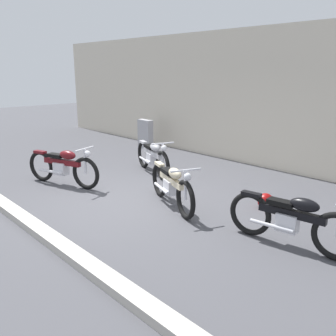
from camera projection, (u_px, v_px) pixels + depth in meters
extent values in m
plane|color=#47474C|center=(128.00, 199.00, 7.22)|extent=(40.00, 40.00, 0.00)
cube|color=beige|center=(255.00, 98.00, 9.52)|extent=(18.00, 0.30, 3.49)
cube|color=#B7B2A8|center=(30.00, 223.00, 5.92)|extent=(18.00, 0.24, 0.12)
cube|color=#9E9EA3|center=(145.00, 134.00, 11.69)|extent=(0.59, 0.23, 0.93)
sphere|color=maroon|center=(265.00, 201.00, 6.67)|extent=(0.29, 0.29, 0.29)
torus|color=black|center=(163.00, 166.00, 8.33)|extent=(0.68, 0.31, 0.69)
torus|color=black|center=(143.00, 154.00, 9.45)|extent=(0.68, 0.31, 0.69)
cube|color=silver|center=(152.00, 159.00, 8.93)|extent=(0.35, 0.28, 0.26)
cube|color=#ADADB2|center=(152.00, 153.00, 8.85)|extent=(0.95, 0.41, 0.11)
ellipsoid|color=#ADADB2|center=(155.00, 147.00, 8.65)|extent=(0.45, 0.31, 0.19)
cube|color=black|center=(150.00, 147.00, 8.96)|extent=(0.41, 0.28, 0.08)
cube|color=#ADADB2|center=(143.00, 142.00, 9.37)|extent=(0.32, 0.21, 0.06)
cylinder|color=silver|center=(163.00, 155.00, 8.26)|extent=(0.05, 0.05, 0.52)
cylinder|color=silver|center=(163.00, 143.00, 8.19)|extent=(0.21, 0.53, 0.03)
sphere|color=silver|center=(164.00, 148.00, 8.15)|extent=(0.13, 0.13, 0.13)
cylinder|color=silver|center=(145.00, 160.00, 9.07)|extent=(0.64, 0.27, 0.06)
torus|color=black|center=(185.00, 200.00, 6.18)|extent=(0.66, 0.33, 0.68)
torus|color=black|center=(160.00, 179.00, 7.31)|extent=(0.66, 0.33, 0.68)
cube|color=silver|center=(170.00, 187.00, 6.78)|extent=(0.35, 0.28, 0.26)
cube|color=beige|center=(171.00, 180.00, 6.70)|extent=(0.92, 0.43, 0.11)
ellipsoid|color=beige|center=(175.00, 173.00, 6.51)|extent=(0.45, 0.32, 0.19)
cube|color=black|center=(168.00, 171.00, 6.82)|extent=(0.41, 0.29, 0.07)
cube|color=beige|center=(159.00, 164.00, 7.23)|extent=(0.32, 0.21, 0.06)
cylinder|color=silver|center=(186.00, 185.00, 6.11)|extent=(0.05, 0.05, 0.51)
cylinder|color=silver|center=(186.00, 170.00, 6.05)|extent=(0.23, 0.52, 0.03)
sphere|color=silver|center=(188.00, 177.00, 6.01)|extent=(0.13, 0.13, 0.13)
cylinder|color=silver|center=(161.00, 188.00, 6.93)|extent=(0.63, 0.29, 0.06)
torus|color=black|center=(250.00, 214.00, 5.57)|extent=(0.68, 0.17, 0.68)
cube|color=silver|center=(287.00, 222.00, 5.22)|extent=(0.32, 0.22, 0.26)
cube|color=black|center=(291.00, 213.00, 5.15)|extent=(0.96, 0.22, 0.11)
ellipsoid|color=black|center=(304.00, 205.00, 5.00)|extent=(0.43, 0.24, 0.19)
cube|color=black|center=(281.00, 203.00, 5.22)|extent=(0.39, 0.22, 0.07)
cube|color=black|center=(251.00, 194.00, 5.49)|extent=(0.31, 0.15, 0.06)
cylinder|color=silver|center=(271.00, 226.00, 5.26)|extent=(0.65, 0.14, 0.06)
torus|color=black|center=(86.00, 173.00, 7.71)|extent=(0.69, 0.31, 0.70)
torus|color=black|center=(41.00, 166.00, 8.30)|extent=(0.69, 0.31, 0.70)
cube|color=silver|center=(61.00, 168.00, 8.02)|extent=(0.35, 0.28, 0.27)
cube|color=#590F14|center=(62.00, 162.00, 7.96)|extent=(0.96, 0.41, 0.11)
ellipsoid|color=#590F14|center=(68.00, 155.00, 7.84)|extent=(0.46, 0.32, 0.19)
cube|color=black|center=(56.00, 156.00, 8.01)|extent=(0.42, 0.29, 0.08)
cube|color=#590F14|center=(40.00, 152.00, 8.21)|extent=(0.33, 0.21, 0.06)
cylinder|color=silver|center=(85.00, 161.00, 7.65)|extent=(0.05, 0.05, 0.52)
cylinder|color=silver|center=(84.00, 149.00, 7.58)|extent=(0.21, 0.53, 0.03)
sphere|color=silver|center=(87.00, 154.00, 7.57)|extent=(0.13, 0.13, 0.13)
cylinder|color=silver|center=(51.00, 172.00, 8.03)|extent=(0.65, 0.27, 0.06)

